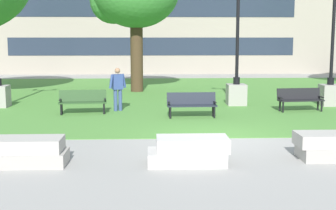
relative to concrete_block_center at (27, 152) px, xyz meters
name	(u,v)px	position (x,y,z in m)	size (l,w,h in m)	color
ground_plane	(217,138)	(4.81, 2.66, -0.31)	(140.00, 140.00, 0.00)	gray
grass_lawn	(189,96)	(4.81, 12.66, -0.30)	(40.00, 20.00, 0.02)	#4C8438
concrete_block_center	(27,152)	(0.00, 0.00, 0.00)	(1.80, 0.90, 0.64)	#9E9991
concrete_block_left	(189,151)	(3.75, -0.07, 0.00)	(1.86, 0.90, 0.64)	#BCB7B2
concrete_block_right	(334,147)	(7.29, 0.25, 0.00)	(1.88, 0.90, 0.64)	#9E9991
park_bench_near_left	(300,98)	(8.79, 7.51, 0.23)	(1.85, 0.73, 0.90)	black
park_bench_near_right	(83,100)	(0.27, 7.22, 0.23)	(1.84, 0.70, 0.90)	#284723
park_bench_far_right	(192,103)	(4.37, 6.24, 0.23)	(1.82, 0.59, 0.90)	#1E232D
lamp_post_center	(237,80)	(6.58, 9.29, 0.78)	(1.32, 0.80, 5.30)	gray
lamp_post_left	(331,81)	(10.56, 8.96, 0.75)	(1.32, 0.80, 5.14)	gray
person_bystander_near_lawn	(118,87)	(1.57, 7.85, 0.68)	(0.69, 0.46, 1.71)	#384C7A
building_facade_distant	(152,5)	(3.04, 27.16, 5.13)	(30.10, 1.03, 10.90)	gray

